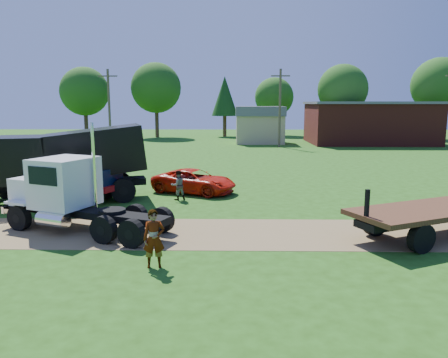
{
  "coord_description": "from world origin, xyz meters",
  "views": [
    {
      "loc": [
        0.41,
        -16.6,
        5.06
      ],
      "look_at": [
        0.05,
        3.35,
        1.6
      ],
      "focal_mm": 35.0,
      "sensor_mm": 36.0,
      "label": 1
    }
  ],
  "objects_px": {
    "white_semi_tractor": "(67,193)",
    "orange_pickup": "(194,181)",
    "spectator_a": "(154,239)",
    "navy_truck": "(52,170)",
    "black_dump_truck": "(63,160)"
  },
  "relations": [
    {
      "from": "white_semi_tractor",
      "to": "black_dump_truck",
      "type": "bearing_deg",
      "value": 134.76
    },
    {
      "from": "white_semi_tractor",
      "to": "spectator_a",
      "type": "xyz_separation_m",
      "value": [
        4.28,
        -4.23,
        -0.55
      ]
    },
    {
      "from": "black_dump_truck",
      "to": "orange_pickup",
      "type": "xyz_separation_m",
      "value": [
        6.58,
        2.33,
        -1.51
      ]
    },
    {
      "from": "navy_truck",
      "to": "spectator_a",
      "type": "height_order",
      "value": "navy_truck"
    },
    {
      "from": "navy_truck",
      "to": "spectator_a",
      "type": "bearing_deg",
      "value": -31.46
    },
    {
      "from": "white_semi_tractor",
      "to": "orange_pickup",
      "type": "bearing_deg",
      "value": 80.97
    },
    {
      "from": "black_dump_truck",
      "to": "white_semi_tractor",
      "type": "bearing_deg",
      "value": -85.86
    },
    {
      "from": "white_semi_tractor",
      "to": "spectator_a",
      "type": "bearing_deg",
      "value": -22.0
    },
    {
      "from": "black_dump_truck",
      "to": "spectator_a",
      "type": "relative_size",
      "value": 5.05
    },
    {
      "from": "navy_truck",
      "to": "spectator_a",
      "type": "distance_m",
      "value": 12.37
    },
    {
      "from": "orange_pickup",
      "to": "spectator_a",
      "type": "xyz_separation_m",
      "value": [
        -0.25,
        -11.59,
        0.25
      ]
    },
    {
      "from": "white_semi_tractor",
      "to": "orange_pickup",
      "type": "relative_size",
      "value": 1.48
    },
    {
      "from": "white_semi_tractor",
      "to": "orange_pickup",
      "type": "height_order",
      "value": "white_semi_tractor"
    },
    {
      "from": "black_dump_truck",
      "to": "navy_truck",
      "type": "relative_size",
      "value": 1.31
    },
    {
      "from": "navy_truck",
      "to": "orange_pickup",
      "type": "bearing_deg",
      "value": 34.51
    }
  ]
}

